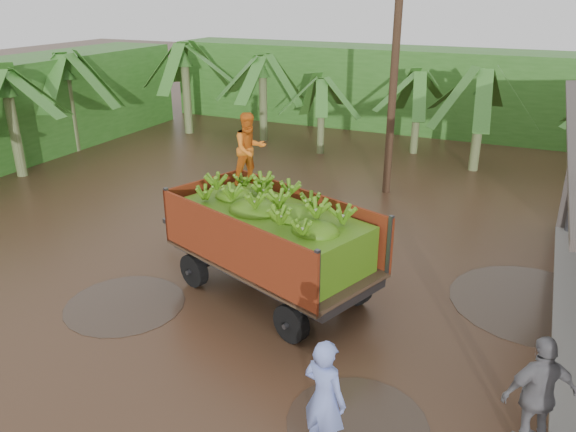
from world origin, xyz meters
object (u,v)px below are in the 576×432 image
object	(u,v)px
banana_trailer	(271,235)
utility_pole	(396,52)
man_blue	(324,399)
man_grey	(539,394)

from	to	relation	value
banana_trailer	utility_pole	world-z (taller)	utility_pole
man_blue	man_grey	size ratio (longest dim) A/B	1.01
man_blue	utility_pole	bearing A→B (deg)	-63.04
banana_trailer	man_grey	xyz separation A→B (m)	(5.22, -2.37, -0.45)
man_grey	utility_pole	bearing A→B (deg)	-95.56
man_blue	man_grey	xyz separation A→B (m)	(2.63, 1.30, -0.01)
banana_trailer	man_blue	bearing A→B (deg)	-34.57
banana_trailer	man_grey	distance (m)	5.75
man_grey	man_blue	bearing A→B (deg)	-5.12
man_blue	man_grey	bearing A→B (deg)	-137.44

